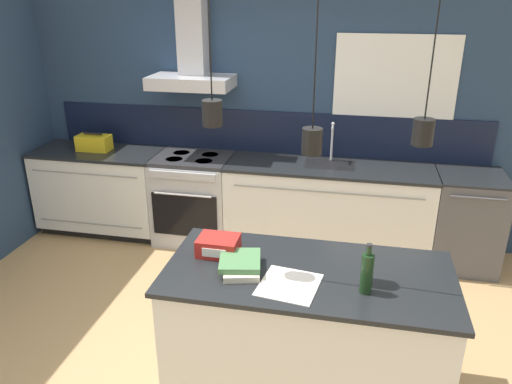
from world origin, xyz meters
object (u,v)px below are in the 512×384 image
bottle_on_island (367,273)px  red_supply_box (218,246)px  dishwasher (465,221)px  book_stack (241,264)px  yellow_toolbox (94,143)px  oven_range (194,198)px

bottle_on_island → red_supply_box: size_ratio=1.18×
dishwasher → book_stack: 2.68m
bottle_on_island → yellow_toolbox: (-2.78, 2.12, -0.04)m
book_stack → red_supply_box: bearing=137.8°
dishwasher → bottle_on_island: bearing=-114.1°
oven_range → book_stack: (0.98, -2.03, 0.49)m
book_stack → oven_range: bearing=115.9°
oven_range → book_stack: 2.31m
oven_range → dishwasher: (2.66, 0.00, 0.00)m
oven_range → yellow_toolbox: size_ratio=2.68×
bottle_on_island → yellow_toolbox: bottle_on_island is taller
red_supply_box → book_stack: bearing=-42.2°
oven_range → red_supply_box: (0.80, -1.86, 0.51)m
oven_range → yellow_toolbox: yellow_toolbox is taller
oven_range → dishwasher: size_ratio=1.00×
bottle_on_island → book_stack: size_ratio=0.89×
oven_range → red_supply_box: size_ratio=3.60×
oven_range → book_stack: size_ratio=2.71×
oven_range → dishwasher: bearing=0.1°
book_stack → yellow_toolbox: (-2.05, 2.04, 0.04)m
bottle_on_island → red_supply_box: bearing=164.3°
book_stack → red_supply_box: size_ratio=1.33×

